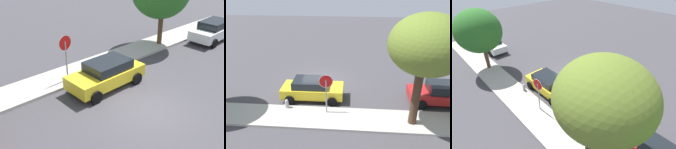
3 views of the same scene
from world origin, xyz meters
The scene contains 8 objects.
ground_plane centered at (0.00, 0.00, 0.00)m, with size 60.00×60.00×0.00m, color #423F44.
sidewalk_curb centered at (0.00, 5.07, 0.07)m, with size 32.00×2.14×0.14m, color #B2ADA3.
stop_sign centered at (-1.13, 4.56, 1.80)m, with size 0.80×0.12×2.60m.
parked_car_yellow centered at (0.06, 2.79, 0.75)m, with size 4.06×1.99×1.43m.
parked_car_white centered at (10.64, 2.84, 0.76)m, with size 4.63×2.04×1.48m.
street_tree_near_corner centered at (6.67, 4.94, 3.77)m, with size 3.87×3.87×5.63m.
street_tree_mid_block centered at (-6.20, 5.01, 4.56)m, with size 3.84×3.84×6.15m.
fire_hydrant centered at (1.40, 4.25, 0.36)m, with size 0.30×0.22×0.72m.
Camera 3 is at (-8.79, 9.35, 8.74)m, focal length 28.00 mm.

